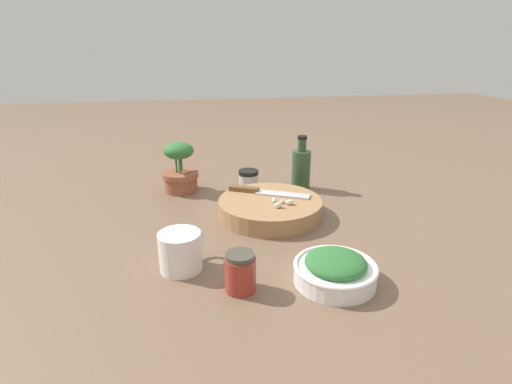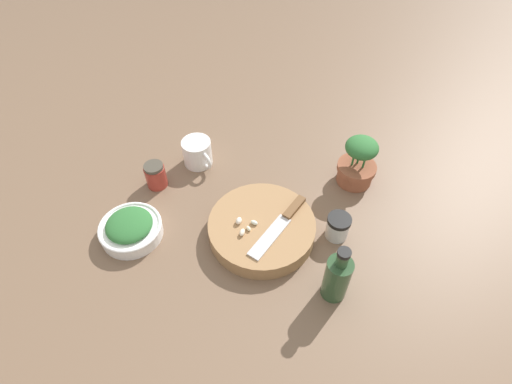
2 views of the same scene
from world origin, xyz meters
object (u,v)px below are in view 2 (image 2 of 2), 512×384
Objects in this scene: honey_jar at (156,175)px; chef_knife at (282,222)px; spice_jar at (338,227)px; potted_herb at (358,164)px; oil_bottle at (337,277)px; garlic_cloves at (244,226)px; herb_bowl at (130,228)px; coffee_mug at (198,153)px; cutting_board at (262,228)px.

chef_knife is at bearing -17.17° from honey_jar.
spice_jar is 0.45× the size of potted_herb.
oil_bottle is at bearing -97.25° from potted_herb.
chef_knife is at bearing 133.23° from oil_bottle.
oil_bottle is at bearing 159.23° from chef_knife.
chef_knife is at bearing 17.96° from garlic_cloves.
honey_jar is at bearing 87.85° from herb_bowl.
herb_bowl is 0.95× the size of oil_bottle.
potted_herb is (0.58, 0.30, 0.04)m from herb_bowl.
spice_jar is (0.53, 0.09, 0.01)m from herb_bowl.
herb_bowl is at bearing 171.16° from oil_bottle.
coffee_mug is 0.59× the size of oil_bottle.
herb_bowl is at bearing -170.80° from spice_jar.
honey_jar is 0.58m from potted_herb.
potted_herb is (0.48, 0.00, 0.03)m from coffee_mug.
spice_jar is at bearing -102.32° from potted_herb.
garlic_cloves is 0.24m from spice_jar.
garlic_cloves is 0.34× the size of oil_bottle.
oil_bottle is at bearing -8.84° from herb_bowl.
cutting_board is at bearing 9.83° from herb_bowl.
spice_jar is at bearing 11.52° from garlic_cloves.
cutting_board is at bearing -45.39° from coffee_mug.
garlic_cloves is (-0.04, -0.02, 0.03)m from cutting_board.
herb_bowl is 0.54m from oil_bottle.
coffee_mug is at bearing -179.94° from potted_herb.
honey_jar is (0.01, 0.19, 0.01)m from herb_bowl.
spice_jar is (0.24, 0.05, -0.02)m from garlic_cloves.
cutting_board is 0.06m from chef_knife.
herb_bowl is 0.19m from honey_jar.
cutting_board is at bearing -135.41° from potted_herb.
spice_jar is 0.17m from oil_bottle.
potted_herb is at bearing 42.32° from garlic_cloves.
chef_knife is 2.16× the size of coffee_mug.
herb_bowl is 2.34× the size of spice_jar.
chef_knife is 1.41× the size of potted_herb.
garlic_cloves is at bearing -53.42° from coffee_mug.
oil_bottle reaches higher than chef_knife.
potted_herb is (0.05, 0.21, 0.03)m from spice_jar.
chef_knife is 1.35× the size of herb_bowl.
cutting_board is 0.34m from herb_bowl.
herb_bowl is at bearing -172.70° from garlic_cloves.
herb_bowl is (-0.30, -0.04, -0.03)m from garlic_cloves.
oil_bottle reaches higher than spice_jar.
oil_bottle is (-0.00, -0.17, 0.03)m from spice_jar.
garlic_cloves is (-0.09, -0.03, 0.00)m from chef_knife.
spice_jar is at bearing -10.76° from honey_jar.
spice_jar is (0.14, 0.02, -0.02)m from chef_knife.
oil_bottle is at bearing -90.80° from spice_jar.
coffee_mug reaches higher than cutting_board.
oil_bottle reaches higher than honey_jar.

